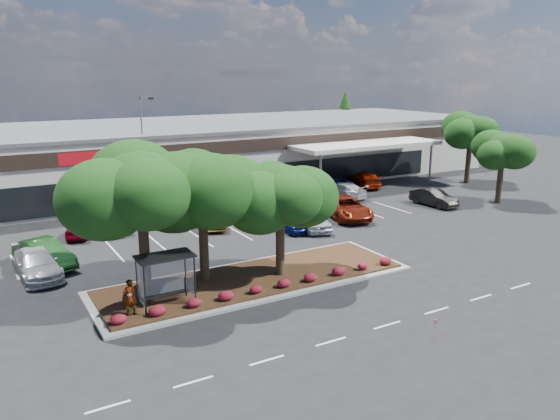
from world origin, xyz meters
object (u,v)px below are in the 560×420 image
survey_stake (435,328)px  car_1 (37,264)px  light_pole (145,157)px  car_0 (44,254)px

survey_stake → car_1: (-13.85, 17.40, 0.05)m
survey_stake → car_1: bearing=128.5°
light_pole → car_0: 17.01m
survey_stake → car_0: car_0 is taller
car_1 → light_pole: bearing=49.5°
survey_stake → car_0: 23.05m
light_pole → survey_stake: size_ratio=8.49×
light_pole → survey_stake: 32.30m
car_0 → light_pole: bearing=32.7°
car_1 → car_0: bearing=64.3°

